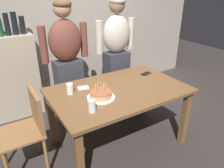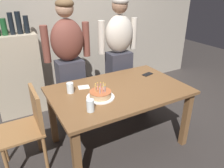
# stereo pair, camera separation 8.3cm
# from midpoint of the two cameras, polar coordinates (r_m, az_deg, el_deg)

# --- Properties ---
(ground_plane) EXTENTS (10.00, 10.00, 0.00)m
(ground_plane) POSITION_cam_midpoint_polar(r_m,az_deg,el_deg) (2.79, 0.73, -15.10)
(ground_plane) COLOR #332D2B
(back_wall) EXTENTS (5.20, 0.10, 2.60)m
(back_wall) POSITION_cam_midpoint_polar(r_m,az_deg,el_deg) (3.58, -13.09, 16.39)
(back_wall) COLOR #9E9384
(back_wall) RESTS_ON ground_plane
(dining_table) EXTENTS (1.50, 0.96, 0.74)m
(dining_table) POSITION_cam_midpoint_polar(r_m,az_deg,el_deg) (2.43, 0.81, -3.40)
(dining_table) COLOR brown
(dining_table) RESTS_ON ground_plane
(birthday_cake) EXTENTS (0.29, 0.29, 0.15)m
(birthday_cake) POSITION_cam_midpoint_polar(r_m,az_deg,el_deg) (2.19, -4.08, -2.93)
(birthday_cake) COLOR white
(birthday_cake) RESTS_ON dining_table
(water_glass_near) EXTENTS (0.07, 0.07, 0.11)m
(water_glass_near) POSITION_cam_midpoint_polar(r_m,az_deg,el_deg) (2.31, -12.17, -1.22)
(water_glass_near) COLOR silver
(water_glass_near) RESTS_ON dining_table
(water_glass_far) EXTENTS (0.07, 0.07, 0.12)m
(water_glass_far) POSITION_cam_midpoint_polar(r_m,az_deg,el_deg) (1.96, -6.58, -5.85)
(water_glass_far) COLOR silver
(water_glass_far) RESTS_ON dining_table
(cell_phone) EXTENTS (0.16, 0.10, 0.01)m
(cell_phone) POSITION_cam_midpoint_polar(r_m,az_deg,el_deg) (2.81, 8.15, 2.73)
(cell_phone) COLOR black
(cell_phone) RESTS_ON dining_table
(napkin_stack) EXTENTS (0.14, 0.12, 0.01)m
(napkin_stack) POSITION_cam_midpoint_polar(r_m,az_deg,el_deg) (2.43, -8.67, -0.98)
(napkin_stack) COLOR white
(napkin_stack) RESTS_ON dining_table
(person_man_bearded) EXTENTS (0.61, 0.27, 1.66)m
(person_man_bearded) POSITION_cam_midpoint_polar(r_m,az_deg,el_deg) (2.80, -12.65, 5.10)
(person_man_bearded) COLOR #33333D
(person_man_bearded) RESTS_ON ground_plane
(person_woman_cardigan) EXTENTS (0.61, 0.27, 1.66)m
(person_woman_cardigan) POSITION_cam_midpoint_polar(r_m,az_deg,el_deg) (3.10, 0.42, 7.65)
(person_woman_cardigan) COLOR #33333D
(person_woman_cardigan) RESTS_ON ground_plane
(dining_chair) EXTENTS (0.42, 0.42, 0.87)m
(dining_chair) POSITION_cam_midpoint_polar(r_m,az_deg,el_deg) (2.34, -22.34, -10.32)
(dining_chair) COLOR olive
(dining_chair) RESTS_ON ground_plane
(shelf_cabinet) EXTENTS (0.66, 0.30, 1.48)m
(shelf_cabinet) POSITION_cam_midpoint_polar(r_m,az_deg,el_deg) (3.35, -25.39, 1.91)
(shelf_cabinet) COLOR tan
(shelf_cabinet) RESTS_ON ground_plane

